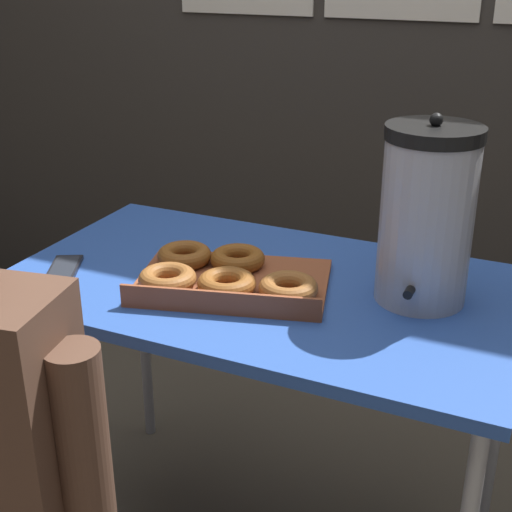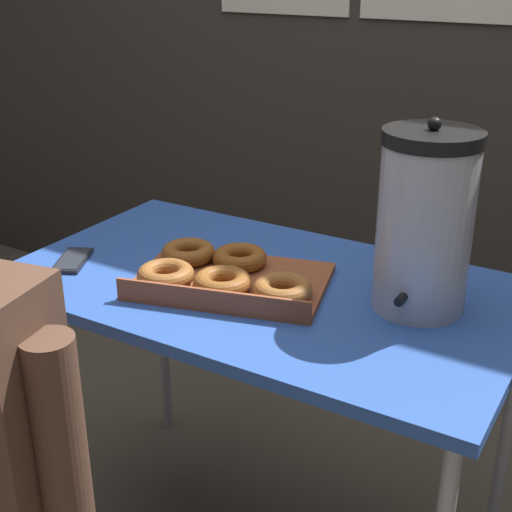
{
  "view_description": "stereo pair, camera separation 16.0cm",
  "coord_description": "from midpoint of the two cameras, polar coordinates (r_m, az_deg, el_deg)",
  "views": [
    {
      "loc": [
        0.59,
        -1.34,
        1.47
      ],
      "look_at": [
        -0.02,
        0.0,
        0.84
      ],
      "focal_mm": 50.0,
      "sensor_mm": 36.0,
      "label": 1
    },
    {
      "loc": [
        0.73,
        -1.27,
        1.47
      ],
      "look_at": [
        -0.02,
        0.0,
        0.84
      ],
      "focal_mm": 50.0,
      "sensor_mm": 36.0,
      "label": 2
    }
  ],
  "objects": [
    {
      "name": "folding_table",
      "position": [
        1.64,
        3.26,
        -4.09
      ],
      "size": [
        1.16,
        0.67,
        0.78
      ],
      "color": "#2D56B2",
      "rests_on": "ground"
    },
    {
      "name": "donut_box",
      "position": [
        1.59,
        0.27,
        -1.6
      ],
      "size": [
        0.48,
        0.39,
        0.05
      ],
      "rotation": [
        0.0,
        0.0,
        0.26
      ],
      "color": "brown",
      "rests_on": "folding_table"
    },
    {
      "name": "coffee_urn",
      "position": [
        1.49,
        16.39,
        2.56
      ],
      "size": [
        0.2,
        0.22,
        0.4
      ],
      "color": "#B7B7BC",
      "rests_on": "folding_table"
    },
    {
      "name": "cell_phone",
      "position": [
        1.75,
        -11.97,
        -0.4
      ],
      "size": [
        0.12,
        0.16,
        0.01
      ],
      "rotation": [
        0.0,
        0.0,
        0.47
      ],
      "color": "black",
      "rests_on": "folding_table"
    }
  ]
}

